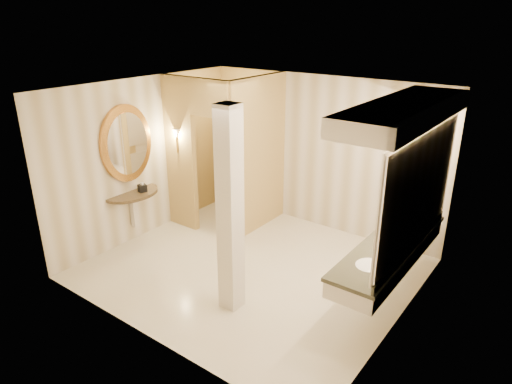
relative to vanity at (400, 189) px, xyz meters
The scene contains 16 objects.
floor 2.59m from the vanity, 168.58° to the right, with size 4.50×4.50×0.00m, color silver.
ceiling 2.29m from the vanity, 168.58° to the right, with size 4.50×4.50×0.00m, color white.
wall_back 2.56m from the vanity, 141.05° to the left, with size 4.50×0.02×2.70m, color beige.
wall_front 3.12m from the vanity, 129.52° to the right, with size 4.50×0.02×2.70m, color beige.
wall_left 4.26m from the vanity, behind, with size 0.02×4.00×2.70m, color beige.
wall_right 0.56m from the vanity, 55.93° to the right, with size 0.02×4.00×2.70m, color beige.
toilet_closet 3.15m from the vanity, 169.48° to the left, with size 1.50×1.55×2.70m.
wall_sconce 3.91m from the vanity, behind, with size 0.14×0.14×0.42m.
vanity is the anchor object (origin of this frame).
console_shelf 4.28m from the vanity, 169.17° to the right, with size 0.97×0.97×1.94m.
pillar 2.10m from the vanity, 141.42° to the right, with size 0.25×0.25×2.70m, color beige.
tissue_box 4.15m from the vanity, behind, with size 0.12×0.12×0.12m, color black.
toilet 3.68m from the vanity, 162.08° to the left, with size 0.45×0.78×0.80m, color white.
soap_bottle_a 0.69m from the vanity, 94.24° to the left, with size 0.07×0.07×0.15m, color beige.
soap_bottle_b 0.82m from the vanity, 90.46° to the right, with size 0.08×0.08×0.11m, color silver.
soap_bottle_c 0.68m from the vanity, 107.10° to the left, with size 0.09×0.09×0.23m, color #C6B28C.
Camera 1 is at (3.67, -4.84, 3.64)m, focal length 32.00 mm.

